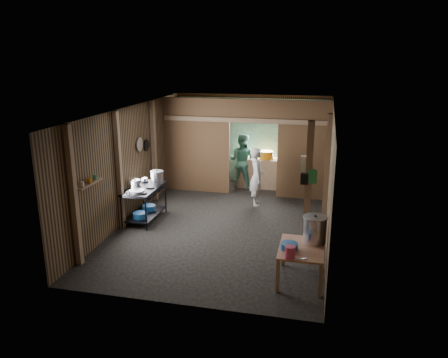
% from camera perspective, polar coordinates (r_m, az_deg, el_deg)
% --- Properties ---
extents(floor, '(4.50, 7.00, 0.00)m').
position_cam_1_polar(floor, '(10.19, 0.25, -5.65)').
color(floor, black).
rests_on(floor, ground).
extents(ceiling, '(4.50, 7.00, 0.00)m').
position_cam_1_polar(ceiling, '(9.54, 0.27, 9.02)').
color(ceiling, black).
rests_on(ceiling, ground).
extents(wall_back, '(4.50, 0.00, 2.60)m').
position_cam_1_polar(wall_back, '(13.14, 3.66, 5.20)').
color(wall_back, brown).
rests_on(wall_back, ground).
extents(wall_front, '(4.50, 0.00, 2.60)m').
position_cam_1_polar(wall_front, '(6.58, -6.53, -6.09)').
color(wall_front, brown).
rests_on(wall_front, ground).
extents(wall_left, '(0.00, 7.00, 2.60)m').
position_cam_1_polar(wall_left, '(10.50, -11.81, 2.11)').
color(wall_left, brown).
rests_on(wall_left, ground).
extents(wall_right, '(0.00, 7.00, 2.60)m').
position_cam_1_polar(wall_right, '(9.56, 13.54, 0.63)').
color(wall_right, brown).
rests_on(wall_right, ground).
extents(partition_left, '(1.85, 0.10, 2.60)m').
position_cam_1_polar(partition_left, '(12.18, -3.54, 4.34)').
color(partition_left, brown).
rests_on(partition_left, floor).
extents(partition_right, '(1.35, 0.10, 2.60)m').
position_cam_1_polar(partition_right, '(11.71, 10.23, 3.63)').
color(partition_right, brown).
rests_on(partition_right, floor).
extents(partition_header, '(1.30, 0.10, 0.60)m').
position_cam_1_polar(partition_header, '(11.67, 3.90, 8.80)').
color(partition_header, brown).
rests_on(partition_header, wall_back).
extents(turquoise_panel, '(4.40, 0.06, 2.50)m').
position_cam_1_polar(turquoise_panel, '(13.09, 3.61, 4.94)').
color(turquoise_panel, '#86C6C1').
rests_on(turquoise_panel, wall_back).
extents(back_counter, '(1.20, 0.50, 0.85)m').
position_cam_1_polar(back_counter, '(12.76, 4.51, 0.82)').
color(back_counter, '#9A775C').
rests_on(back_counter, floor).
extents(wall_clock, '(0.20, 0.03, 0.20)m').
position_cam_1_polar(wall_clock, '(12.90, 4.73, 7.68)').
color(wall_clock, beige).
rests_on(wall_clock, wall_back).
extents(post_left_a, '(0.10, 0.12, 2.60)m').
position_cam_1_polar(post_left_a, '(8.27, -18.82, -2.21)').
color(post_left_a, '#9A775C').
rests_on(post_left_a, floor).
extents(post_left_b, '(0.10, 0.12, 2.60)m').
position_cam_1_polar(post_left_b, '(9.77, -13.37, 0.98)').
color(post_left_b, '#9A775C').
rests_on(post_left_b, floor).
extents(post_left_c, '(0.10, 0.12, 2.60)m').
position_cam_1_polar(post_left_c, '(11.54, -9.03, 3.51)').
color(post_left_c, '#9A775C').
rests_on(post_left_c, floor).
extents(post_right, '(0.10, 0.12, 2.60)m').
position_cam_1_polar(post_right, '(9.36, 13.11, 0.34)').
color(post_right, '#9A775C').
rests_on(post_right, floor).
extents(post_free, '(0.12, 0.12, 2.60)m').
position_cam_1_polar(post_free, '(8.31, 10.78, -1.52)').
color(post_free, '#9A775C').
rests_on(post_free, floor).
extents(cross_beam, '(4.40, 0.12, 0.12)m').
position_cam_1_polar(cross_beam, '(11.70, 2.62, 7.60)').
color(cross_beam, '#9A775C').
rests_on(cross_beam, wall_left).
extents(pan_lid_big, '(0.03, 0.34, 0.34)m').
position_cam_1_polar(pan_lid_big, '(10.76, -10.84, 4.42)').
color(pan_lid_big, '#949497').
rests_on(pan_lid_big, wall_left).
extents(pan_lid_small, '(0.03, 0.30, 0.30)m').
position_cam_1_polar(pan_lid_small, '(11.14, -9.99, 4.33)').
color(pan_lid_small, black).
rests_on(pan_lid_small, wall_left).
extents(wall_shelf, '(0.14, 0.80, 0.03)m').
position_cam_1_polar(wall_shelf, '(8.63, -17.00, -0.60)').
color(wall_shelf, '#9A775C').
rests_on(wall_shelf, wall_left).
extents(jar_white, '(0.07, 0.07, 0.10)m').
position_cam_1_polar(jar_white, '(8.41, -17.87, -0.65)').
color(jar_white, beige).
rests_on(jar_white, wall_shelf).
extents(jar_yellow, '(0.08, 0.08, 0.10)m').
position_cam_1_polar(jar_yellow, '(8.61, -17.04, -0.18)').
color(jar_yellow, '#B66B0B').
rests_on(jar_yellow, wall_shelf).
extents(jar_green, '(0.06, 0.06, 0.10)m').
position_cam_1_polar(jar_green, '(8.80, -16.33, 0.21)').
color(jar_green, '#278346').
rests_on(jar_green, wall_shelf).
extents(bag_white, '(0.22, 0.15, 0.32)m').
position_cam_1_polar(bag_white, '(8.26, 10.63, 1.84)').
color(bag_white, beige).
rests_on(bag_white, post_free).
extents(bag_green, '(0.16, 0.12, 0.24)m').
position_cam_1_polar(bag_green, '(8.17, 11.36, 0.33)').
color(bag_green, '#278346').
rests_on(bag_green, post_free).
extents(bag_black, '(0.14, 0.10, 0.20)m').
position_cam_1_polar(bag_black, '(8.17, 10.36, 0.02)').
color(bag_black, black).
rests_on(bag_black, post_free).
extents(gas_range, '(0.69, 1.33, 0.79)m').
position_cam_1_polar(gas_range, '(10.39, -10.22, -3.16)').
color(gas_range, black).
rests_on(gas_range, floor).
extents(prep_table, '(0.75, 1.03, 0.61)m').
position_cam_1_polar(prep_table, '(7.75, 9.89, -10.74)').
color(prep_table, '#9F6950').
rests_on(prep_table, floor).
extents(stove_pot_large, '(0.33, 0.33, 0.31)m').
position_cam_1_polar(stove_pot_large, '(10.54, -8.63, 0.21)').
color(stove_pot_large, silver).
rests_on(stove_pot_large, gas_range).
extents(stove_pot_med, '(0.25, 0.25, 0.21)m').
position_cam_1_polar(stove_pot_med, '(10.25, -11.39, -0.68)').
color(stove_pot_med, silver).
rests_on(stove_pot_med, gas_range).
extents(stove_saucepan, '(0.17, 0.17, 0.09)m').
position_cam_1_polar(stove_saucepan, '(10.72, -10.25, -0.10)').
color(stove_saucepan, silver).
rests_on(stove_saucepan, gas_range).
extents(frying_pan, '(0.52, 0.64, 0.08)m').
position_cam_1_polar(frying_pan, '(9.93, -11.19, -1.56)').
color(frying_pan, '#949497').
rests_on(frying_pan, gas_range).
extents(blue_tub_front, '(0.31, 0.31, 0.13)m').
position_cam_1_polar(blue_tub_front, '(10.20, -10.82, -4.62)').
color(blue_tub_front, '#194F90').
rests_on(blue_tub_front, gas_range).
extents(blue_tub_back, '(0.31, 0.31, 0.12)m').
position_cam_1_polar(blue_tub_back, '(10.66, -9.67, -3.66)').
color(blue_tub_back, '#194F90').
rests_on(blue_tub_back, gas_range).
extents(stock_pot, '(0.51, 0.51, 0.49)m').
position_cam_1_polar(stock_pot, '(7.78, 11.64, -6.45)').
color(stock_pot, silver).
rests_on(stock_pot, prep_table).
extents(wash_basin, '(0.37, 0.37, 0.11)m').
position_cam_1_polar(wash_basin, '(7.50, 8.43, -8.57)').
color(wash_basin, '#194F90').
rests_on(wash_basin, prep_table).
extents(pink_bucket, '(0.17, 0.17, 0.20)m').
position_cam_1_polar(pink_bucket, '(7.18, 8.53, -9.33)').
color(pink_bucket, '#B6365A').
rests_on(pink_bucket, prep_table).
extents(knife, '(0.29, 0.15, 0.01)m').
position_cam_1_polar(knife, '(7.20, 9.64, -10.16)').
color(knife, silver).
rests_on(knife, prep_table).
extents(yellow_tub, '(0.40, 0.40, 0.22)m').
position_cam_1_polar(yellow_tub, '(12.60, 5.47, 3.12)').
color(yellow_tub, '#B66B0B').
rests_on(yellow_tub, back_counter).
extents(cook, '(0.47, 0.61, 1.49)m').
position_cam_1_polar(cook, '(11.17, 4.25, 0.30)').
color(cook, silver).
rests_on(cook, floor).
extents(worker_back, '(0.85, 0.72, 1.56)m').
position_cam_1_polar(worker_back, '(12.67, 2.34, 2.40)').
color(worker_back, '#428271').
rests_on(worker_back, floor).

